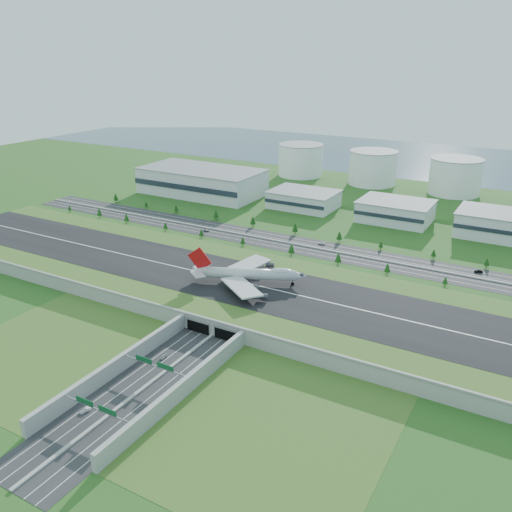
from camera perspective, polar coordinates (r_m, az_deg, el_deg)
The scene contains 23 objects.
ground at distance 318.68m, azimuth 0.41°, elevation -4.55°, with size 1200.00×1200.00×0.00m, color #28551A.
airfield_deck at distance 316.85m, azimuth 0.41°, elevation -3.88°, with size 520.00×100.00×9.20m.
underpass_road at distance 246.21m, azimuth -11.23°, elevation -12.48°, with size 38.80×120.40×8.00m.
sign_gantry_near at distance 247.04m, azimuth -10.62°, elevation -11.33°, with size 38.70×0.70×9.80m.
sign_gantry_far at distance 226.59m, azimuth -16.46°, elevation -15.23°, with size 38.70×0.70×9.80m.
north_expressway at distance 397.79m, azimuth 7.10°, elevation 0.66°, with size 560.00×36.00×0.12m, color #28282B.
tree_row at distance 395.81m, azimuth 7.60°, elevation 1.26°, with size 496.02×48.74×8.49m.
hangar_west at distance 549.34m, azimuth -5.71°, elevation 7.81°, with size 120.00×60.00×25.00m, color silver.
hangar_mid_a at distance 501.36m, azimuth 5.05°, elevation 5.95°, with size 58.00×42.00×15.00m, color silver.
hangar_mid_b at distance 473.66m, azimuth 14.45°, elevation 4.57°, with size 58.00×42.00×17.00m, color silver.
hangar_mid_c at distance 460.56m, azimuth 24.05°, elevation 3.04°, with size 58.00×42.00×19.00m, color silver.
fuel_tank_a at distance 629.80m, azimuth 4.72°, elevation 10.02°, with size 50.00×50.00×35.00m, color white.
fuel_tank_b at distance 599.75m, azimuth 12.18°, elevation 9.06°, with size 50.00×50.00×35.00m, color white.
fuel_tank_c at distance 580.69m, azimuth 20.22°, elevation 7.85°, with size 50.00×50.00×35.00m, color white.
bay_water at distance 756.84m, azimuth 18.70°, elevation 9.52°, with size 1200.00×260.00×0.06m, color #335062.
boeing_747 at distance 317.31m, azimuth -0.87°, elevation -1.86°, with size 65.72×60.75×21.65m.
car_0 at distance 264.97m, azimuth -9.71°, elevation -10.38°, with size 1.90×4.72×1.61m, color #B5B4B9.
car_1 at distance 237.99m, azimuth -17.54°, elevation -15.21°, with size 1.62×4.64×1.53m, color silver.
car_2 at distance 262.81m, azimuth -4.39°, elevation -10.39°, with size 2.75×5.96×1.66m, color #0B1A37.
car_3 at distance 221.42m, azimuth -14.28°, elevation -17.91°, with size 2.25×5.53×1.61m, color maroon.
car_4 at distance 435.90m, azimuth -5.26°, elevation 2.69°, with size 1.83×4.55×1.55m, color #5B5A5F.
car_5 at distance 383.17m, azimuth 22.37°, elevation -1.51°, with size 1.82×5.23×1.72m, color black.
car_7 at distance 408.23m, azimuth 6.90°, elevation 1.34°, with size 2.32×5.72×1.66m, color silver.
Camera 1 is at (139.86, -250.89, 138.02)m, focal length 38.00 mm.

